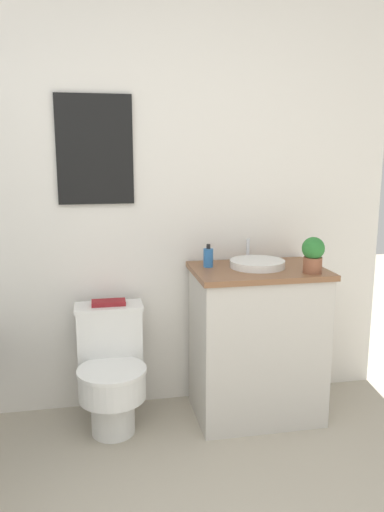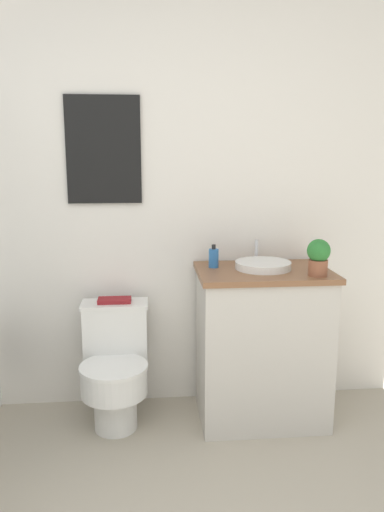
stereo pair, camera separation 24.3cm
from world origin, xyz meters
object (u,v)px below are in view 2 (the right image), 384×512
potted_plant (318,256)px  book_on_tank (115,300)px  sink (263,265)px  toilet (115,366)px  soap_bottle (214,258)px

potted_plant → book_on_tank: 1.13m
potted_plant → sink: bearing=143.4°
sink → potted_plant: size_ratio=1.78×
toilet → book_on_tank: bearing=90.0°
potted_plant → soap_bottle: bearing=154.7°
sink → soap_bottle: bearing=167.5°
toilet → soap_bottle: soap_bottle is taller
toilet → sink: sink is taller
toilet → sink: 0.97m
book_on_tank → potted_plant: bearing=-15.2°
soap_bottle → book_on_tank: bearing=175.0°
soap_bottle → book_on_tank: 0.60m
sink → book_on_tank: (-0.81, 0.11, -0.21)m
toilet → soap_bottle: bearing=7.4°
toilet → potted_plant: 1.23m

